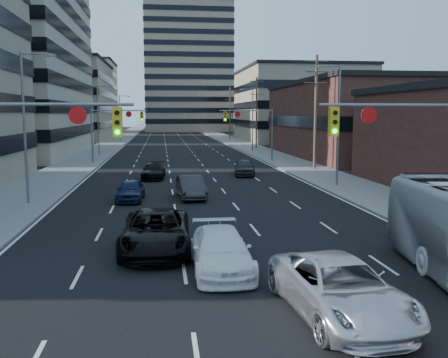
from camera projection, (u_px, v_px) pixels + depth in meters
name	position (u px, v px, depth m)	size (l,w,h in m)	color
ground	(274.00, 352.00, 11.53)	(400.00, 400.00, 0.00)	black
road_surface	(170.00, 133.00, 139.41)	(18.00, 300.00, 0.02)	black
sidewalk_left	(129.00, 133.00, 137.98)	(5.00, 300.00, 0.15)	slate
sidewalk_right	(211.00, 133.00, 140.83)	(5.00, 300.00, 0.15)	slate
office_left_far	(59.00, 102.00, 105.89)	(20.00, 30.00, 16.00)	gray
storefront_right_mid	(372.00, 121.00, 63.10)	(20.00, 30.00, 9.00)	#472119
office_right_far	(298.00, 106.00, 100.28)	(22.00, 28.00, 14.00)	gray
apartment_tower	(187.00, 38.00, 156.05)	(26.00, 26.00, 58.00)	gray
bg_block_left	(72.00, 98.00, 144.48)	(24.00, 24.00, 20.00)	#ADA089
bg_block_right	(282.00, 112.00, 142.59)	(22.00, 22.00, 12.00)	gray
signal_near_left	(23.00, 146.00, 17.91)	(6.59, 0.33, 6.00)	slate
signal_near_right	(415.00, 143.00, 19.75)	(6.59, 0.33, 6.00)	slate
signal_far_left	(113.00, 124.00, 54.28)	(6.09, 0.33, 6.00)	slate
signal_far_right	(252.00, 124.00, 56.18)	(6.09, 0.33, 6.00)	slate
utility_pole_block	(316.00, 110.00, 47.70)	(2.20, 0.28, 11.00)	#4C3D2D
utility_pole_midblock	(256.00, 112.00, 77.21)	(2.20, 0.28, 11.00)	#4C3D2D
utility_pole_distant	(230.00, 112.00, 106.72)	(2.20, 0.28, 11.00)	#4C3D2D
streetlight_left_near	(27.00, 121.00, 29.27)	(2.03, 0.22, 9.00)	slate
streetlight_left_mid	(99.00, 117.00, 63.70)	(2.03, 0.22, 9.00)	slate
streetlight_left_far	(121.00, 116.00, 98.13)	(2.03, 0.22, 9.00)	slate
streetlight_right_near	(337.00, 119.00, 36.74)	(2.03, 0.22, 9.00)	slate
streetlight_right_far	(252.00, 116.00, 71.17)	(2.03, 0.22, 9.00)	slate
black_pickup	(156.00, 232.00, 19.83)	(2.68, 5.82, 1.62)	black
white_van	(221.00, 251.00, 17.41)	(2.00, 4.93, 1.43)	white
silver_suv	(340.00, 288.00, 13.46)	(2.59, 5.62, 1.56)	silver
sedan_blue	(131.00, 190.00, 31.36)	(1.58, 3.94, 1.34)	#0E1C39
sedan_grey_center	(191.00, 187.00, 32.34)	(1.55, 4.43, 1.46)	#2C2C2E
sedan_black_far	(154.00, 171.00, 41.96)	(1.85, 4.55, 1.32)	black
sedan_grey_right	(245.00, 167.00, 44.18)	(1.73, 4.30, 1.47)	#2C2C2E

